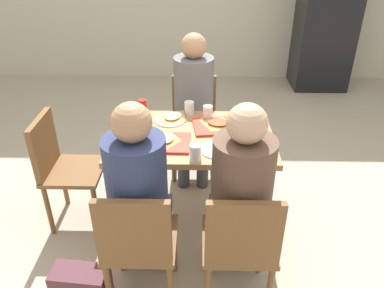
{
  "coord_description": "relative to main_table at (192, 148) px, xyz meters",
  "views": [
    {
      "loc": [
        0.05,
        -2.24,
        1.97
      ],
      "look_at": [
        0.0,
        0.0,
        0.67
      ],
      "focal_mm": 35.53,
      "sensor_mm": 36.0,
      "label": 1
    }
  ],
  "objects": [
    {
      "name": "chair_left_end",
      "position": [
        -0.93,
        0.0,
        -0.14
      ],
      "size": [
        0.4,
        0.4,
        0.85
      ],
      "color": "brown",
      "rests_on": "ground_plane"
    },
    {
      "name": "chair_near_right",
      "position": [
        0.27,
        -0.75,
        -0.14
      ],
      "size": [
        0.4,
        0.4,
        0.85
      ],
      "color": "brown",
      "rests_on": "ground_plane"
    },
    {
      "name": "tray_red_near",
      "position": [
        -0.19,
        -0.13,
        0.12
      ],
      "size": [
        0.36,
        0.27,
        0.02
      ],
      "primitive_type": "cube",
      "rotation": [
        0.0,
        0.0,
        -0.02
      ],
      "color": "red",
      "rests_on": "main_table"
    },
    {
      "name": "chair_far_side",
      "position": [
        0.0,
        0.75,
        -0.14
      ],
      "size": [
        0.4,
        0.4,
        0.85
      ],
      "color": "brown",
      "rests_on": "ground_plane"
    },
    {
      "name": "pizza_slice_a",
      "position": [
        -0.17,
        -0.11,
        0.13
      ],
      "size": [
        0.16,
        0.21,
        0.02
      ],
      "color": "#C68C47",
      "rests_on": "tray_red_near"
    },
    {
      "name": "paper_plate_center",
      "position": [
        -0.16,
        0.2,
        0.11
      ],
      "size": [
        0.22,
        0.22,
        0.01
      ],
      "primitive_type": "cylinder",
      "color": "white",
      "rests_on": "main_table"
    },
    {
      "name": "person_far_side",
      "position": [
        -0.0,
        0.61,
        0.11
      ],
      "size": [
        0.32,
        0.42,
        1.26
      ],
      "color": "#383842",
      "rests_on": "ground_plane"
    },
    {
      "name": "plastic_cup_b",
      "position": [
        0.03,
        -0.31,
        0.16
      ],
      "size": [
        0.07,
        0.07,
        0.1
      ],
      "primitive_type": "cylinder",
      "color": "white",
      "rests_on": "main_table"
    },
    {
      "name": "soda_can",
      "position": [
        0.46,
        0.02,
        0.17
      ],
      "size": [
        0.07,
        0.07,
        0.12
      ],
      "primitive_type": "cylinder",
      "color": "#B7BCC6",
      "rests_on": "main_table"
    },
    {
      "name": "plastic_cup_c",
      "position": [
        -0.43,
        0.06,
        0.16
      ],
      "size": [
        0.07,
        0.07,
        0.1
      ],
      "primitive_type": "cylinder",
      "color": "white",
      "rests_on": "main_table"
    },
    {
      "name": "paper_plate_near_edge",
      "position": [
        0.16,
        -0.2,
        0.11
      ],
      "size": [
        0.22,
        0.22,
        0.01
      ],
      "primitive_type": "cylinder",
      "color": "white",
      "rests_on": "main_table"
    },
    {
      "name": "ground_plane",
      "position": [
        0.0,
        0.0,
        -0.64
      ],
      "size": [
        10.0,
        10.0,
        0.02
      ],
      "primitive_type": "cube",
      "color": "#B7A893"
    },
    {
      "name": "main_table",
      "position": [
        0.0,
        0.0,
        0.0
      ],
      "size": [
        1.09,
        0.74,
        0.74
      ],
      "color": "#9E7247",
      "rests_on": "ground_plane"
    },
    {
      "name": "chair_near_left",
      "position": [
        -0.27,
        -0.75,
        -0.14
      ],
      "size": [
        0.4,
        0.4,
        0.85
      ],
      "color": "brown",
      "rests_on": "ground_plane"
    },
    {
      "name": "pizza_slice_b",
      "position": [
        0.18,
        0.12,
        0.13
      ],
      "size": [
        0.25,
        0.24,
        0.02
      ],
      "color": "#C68C47",
      "rests_on": "tray_red_far"
    },
    {
      "name": "foil_bundle",
      "position": [
        -0.46,
        -0.02,
        0.16
      ],
      "size": [
        0.1,
        0.1,
        0.1
      ],
      "primitive_type": "sphere",
      "color": "silver",
      "rests_on": "main_table"
    },
    {
      "name": "plastic_cup_d",
      "position": [
        0.11,
        0.24,
        0.16
      ],
      "size": [
        0.07,
        0.07,
        0.1
      ],
      "primitive_type": "cylinder",
      "color": "white",
      "rests_on": "main_table"
    },
    {
      "name": "person_in_brown_jacket",
      "position": [
        0.27,
        -0.61,
        0.11
      ],
      "size": [
        0.32,
        0.42,
        1.26
      ],
      "color": "#383842",
      "rests_on": "ground_plane"
    },
    {
      "name": "plastic_cup_a",
      "position": [
        -0.03,
        0.31,
        0.16
      ],
      "size": [
        0.07,
        0.07,
        0.1
      ],
      "primitive_type": "cylinder",
      "color": "white",
      "rests_on": "main_table"
    },
    {
      "name": "person_in_red",
      "position": [
        -0.27,
        -0.61,
        0.11
      ],
      "size": [
        0.32,
        0.42,
        1.26
      ],
      "color": "#383842",
      "rests_on": "ground_plane"
    },
    {
      "name": "drink_fridge",
      "position": [
        1.68,
        2.85,
        0.32
      ],
      "size": [
        0.7,
        0.6,
        1.9
      ],
      "primitive_type": "cube",
      "color": "black",
      "rests_on": "ground_plane"
    },
    {
      "name": "tray_red_far",
      "position": [
        0.19,
        0.11,
        0.12
      ],
      "size": [
        0.39,
        0.3,
        0.02
      ],
      "primitive_type": "cube",
      "rotation": [
        0.0,
        0.0,
        0.13
      ],
      "color": "red",
      "rests_on": "main_table"
    },
    {
      "name": "condiment_bottle",
      "position": [
        -0.35,
        0.2,
        0.19
      ],
      "size": [
        0.06,
        0.06,
        0.16
      ],
      "primitive_type": "cylinder",
      "color": "red",
      "rests_on": "main_table"
    },
    {
      "name": "pizza_slice_c",
      "position": [
        -0.14,
        0.23,
        0.13
      ],
      "size": [
        0.24,
        0.26,
        0.02
      ],
      "color": "tan",
      "rests_on": "paper_plate_center"
    },
    {
      "name": "handbag",
      "position": [
        -0.62,
        -0.77,
        -0.49
      ],
      "size": [
        0.33,
        0.19,
        0.28
      ],
      "primitive_type": "cube",
      "rotation": [
        0.0,
        0.0,
        -0.1
      ],
      "color": "#592D38",
      "rests_on": "ground_plane"
    }
  ]
}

